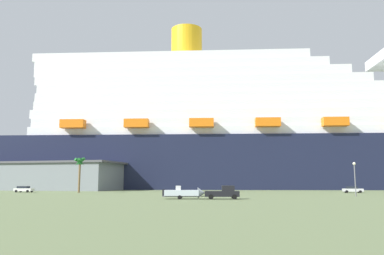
# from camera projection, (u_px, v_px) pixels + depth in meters

# --- Properties ---
(ground_plane) EXTENTS (600.00, 600.00, 0.00)m
(ground_plane) POSITION_uv_depth(u_px,v_px,m) (195.00, 191.00, 114.97)
(ground_plane) COLOR #66754C
(cruise_ship) EXTENTS (223.13, 55.04, 65.63)m
(cruise_ship) POSITION_uv_depth(u_px,v_px,m) (251.00, 137.00, 140.50)
(cruise_ship) COLOR #191E38
(cruise_ship) RESTS_ON ground_plane
(terminal_building) EXTENTS (67.21, 34.21, 8.83)m
(terminal_building) POSITION_uv_depth(u_px,v_px,m) (34.00, 176.00, 129.22)
(terminal_building) COLOR slate
(terminal_building) RESTS_ON ground_plane
(pickup_truck) EXTENTS (5.81, 2.85, 2.20)m
(pickup_truck) POSITION_uv_depth(u_px,v_px,m) (223.00, 193.00, 62.10)
(pickup_truck) COLOR black
(pickup_truck) RESTS_ON ground_plane
(small_boat_on_trailer) EXTENTS (7.79, 2.78, 2.15)m
(small_boat_on_trailer) POSITION_uv_depth(u_px,v_px,m) (186.00, 193.00, 62.31)
(small_boat_on_trailer) COLOR #595960
(small_boat_on_trailer) RESTS_ON ground_plane
(palm_tree) EXTENTS (3.02, 3.06, 8.78)m
(palm_tree) POSITION_uv_depth(u_px,v_px,m) (80.00, 164.00, 95.91)
(palm_tree) COLOR brown
(palm_tree) RESTS_ON ground_plane
(street_lamp) EXTENTS (0.56, 0.56, 6.53)m
(street_lamp) POSITION_uv_depth(u_px,v_px,m) (355.00, 173.00, 73.75)
(street_lamp) COLOR slate
(street_lamp) RESTS_ON ground_plane
(parked_car_white_van) EXTENTS (4.80, 2.09, 1.58)m
(parked_car_white_van) POSITION_uv_depth(u_px,v_px,m) (24.00, 189.00, 98.08)
(parked_car_white_van) COLOR white
(parked_car_white_van) RESTS_ON ground_plane
(parked_car_silver_sedan) EXTENTS (4.82, 2.31, 1.58)m
(parked_car_silver_sedan) POSITION_uv_depth(u_px,v_px,m) (352.00, 189.00, 94.27)
(parked_car_silver_sedan) COLOR silver
(parked_car_silver_sedan) RESTS_ON ground_plane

